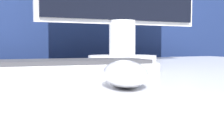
{
  "coord_description": "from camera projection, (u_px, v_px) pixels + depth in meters",
  "views": [
    {
      "loc": [
        -0.11,
        -0.61,
        0.8
      ],
      "look_at": [
        0.07,
        -0.22,
        0.76
      ],
      "focal_mm": 50.0,
      "sensor_mm": 36.0,
      "label": 1
    }
  ],
  "objects": [
    {
      "name": "computer_mouse_near",
      "position": [
        125.0,
        73.0,
        0.4
      ],
      "size": [
        0.1,
        0.14,
        0.03
      ],
      "rotation": [
        0.0,
        0.0,
        -0.38
      ],
      "color": "white",
      "rests_on": "desk"
    },
    {
      "name": "keyboard",
      "position": [
        54.0,
        66.0,
        0.6
      ],
      "size": [
        0.4,
        0.16,
        0.02
      ],
      "rotation": [
        0.0,
        0.0,
        -0.09
      ],
      "color": "white",
      "rests_on": "desk"
    }
  ]
}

